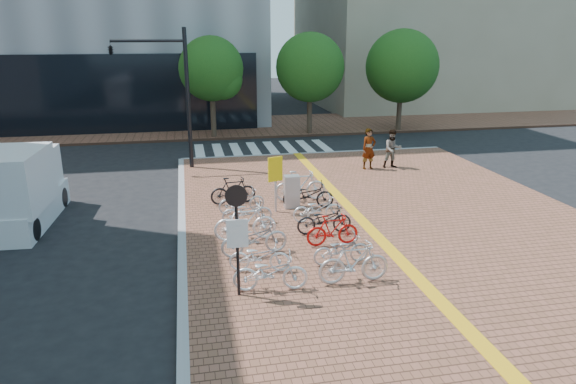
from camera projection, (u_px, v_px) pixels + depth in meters
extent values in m
plane|color=black|center=(317.00, 249.00, 15.46)|extent=(120.00, 120.00, 0.00)
cube|color=brown|center=(506.00, 325.00, 11.32)|extent=(14.00, 34.00, 0.15)
cube|color=gold|center=(465.00, 327.00, 11.11)|extent=(0.40, 34.00, 0.01)
cube|color=gray|center=(183.00, 364.00, 10.00)|extent=(0.25, 34.00, 0.15)
cube|color=gray|center=(315.00, 154.00, 27.23)|extent=(14.00, 0.25, 0.15)
cube|color=brown|center=(240.00, 127.00, 35.08)|extent=(70.00, 8.00, 0.15)
cube|color=gray|center=(424.00, 0.00, 46.12)|extent=(20.00, 18.00, 18.00)
cube|color=silver|center=(200.00, 152.00, 27.99)|extent=(0.50, 4.00, 0.01)
cube|color=silver|center=(218.00, 151.00, 28.18)|extent=(0.50, 4.00, 0.01)
cube|color=silver|center=(236.00, 150.00, 28.37)|extent=(0.50, 4.00, 0.01)
cube|color=silver|center=(254.00, 150.00, 28.55)|extent=(0.50, 4.00, 0.01)
cube|color=silver|center=(272.00, 149.00, 28.74)|extent=(0.50, 4.00, 0.01)
cube|color=silver|center=(289.00, 148.00, 28.93)|extent=(0.50, 4.00, 0.01)
cube|color=silver|center=(307.00, 147.00, 29.12)|extent=(0.50, 4.00, 0.01)
cube|color=silver|center=(324.00, 147.00, 29.31)|extent=(0.50, 4.00, 0.01)
cylinder|color=#38281E|center=(213.00, 115.00, 31.02)|extent=(0.32, 0.32, 2.60)
sphere|color=#194714|center=(211.00, 69.00, 30.20)|extent=(3.80, 3.80, 3.80)
sphere|color=#194714|center=(222.00, 79.00, 30.21)|extent=(2.40, 2.40, 2.40)
cylinder|color=#38281E|center=(309.00, 112.00, 32.15)|extent=(0.32, 0.32, 2.60)
sphere|color=#194714|center=(310.00, 67.00, 31.33)|extent=(4.20, 4.20, 4.20)
sphere|color=#194714|center=(321.00, 78.00, 31.35)|extent=(2.40, 2.40, 2.40)
cylinder|color=#38281E|center=(399.00, 110.00, 33.29)|extent=(0.32, 0.32, 2.60)
sphere|color=#194714|center=(402.00, 66.00, 32.47)|extent=(4.60, 4.60, 4.60)
sphere|color=#194714|center=(412.00, 76.00, 32.48)|extent=(2.40, 2.40, 2.40)
imported|color=white|center=(270.00, 272.00, 12.57)|extent=(1.90, 0.84, 0.97)
imported|color=white|center=(259.00, 256.00, 13.59)|extent=(1.70, 0.88, 0.85)
imported|color=#B1B1B6|center=(254.00, 238.00, 14.57)|extent=(2.01, 0.93, 1.02)
imported|color=white|center=(245.00, 223.00, 15.59)|extent=(1.91, 0.55, 1.15)
imported|color=silver|center=(247.00, 211.00, 16.95)|extent=(1.67, 0.59, 0.87)
imported|color=#BABABF|center=(242.00, 201.00, 18.04)|extent=(1.74, 0.85, 0.88)
imported|color=black|center=(233.00, 190.00, 18.96)|extent=(1.74, 0.67, 1.02)
imported|color=silver|center=(354.00, 263.00, 12.92)|extent=(1.85, 0.54, 1.11)
imported|color=#AAAAAE|center=(341.00, 249.00, 14.04)|extent=(1.64, 0.67, 0.84)
imported|color=red|center=(332.00, 230.00, 15.26)|extent=(1.61, 0.49, 0.96)
imported|color=black|center=(324.00, 219.00, 16.16)|extent=(1.76, 0.62, 0.92)
imported|color=white|center=(317.00, 209.00, 17.19)|extent=(1.73, 0.68, 0.89)
imported|color=black|center=(308.00, 195.00, 18.55)|extent=(1.93, 0.97, 0.97)
imported|color=silver|center=(300.00, 186.00, 19.28)|extent=(1.96, 0.57, 1.17)
imported|color=gray|center=(369.00, 149.00, 23.72)|extent=(0.76, 0.57, 1.90)
imported|color=#515767|center=(393.00, 149.00, 23.93)|extent=(0.90, 0.72, 1.79)
cube|color=#B2B3B7|center=(292.00, 192.00, 18.54)|extent=(0.55, 0.41, 1.19)
cylinder|color=#B7B7BC|center=(276.00, 185.00, 17.97)|extent=(0.10, 0.10, 1.96)
cube|color=yellow|center=(276.00, 169.00, 17.74)|extent=(0.53, 0.22, 0.87)
cylinder|color=black|center=(237.00, 242.00, 12.06)|extent=(0.08, 0.08, 2.77)
cylinder|color=black|center=(236.00, 196.00, 11.67)|extent=(0.52, 0.04, 0.52)
cube|color=silver|center=(237.00, 234.00, 11.94)|extent=(0.51, 0.04, 0.69)
cylinder|color=black|center=(188.00, 100.00, 23.37)|extent=(0.19, 0.19, 6.33)
cylinder|color=black|center=(148.00, 41.00, 22.30)|extent=(3.16, 0.13, 0.13)
imported|color=black|center=(110.00, 49.00, 22.10)|extent=(0.28, 1.31, 0.53)
cube|color=silver|center=(21.00, 210.00, 17.41)|extent=(2.20, 4.75, 0.93)
cube|color=silver|center=(29.00, 168.00, 18.34)|extent=(2.06, 2.06, 1.34)
cube|color=silver|center=(6.00, 181.00, 16.25)|extent=(2.21, 3.00, 1.86)
cylinder|color=black|center=(12.00, 200.00, 18.88)|extent=(0.26, 0.73, 0.72)
cylinder|color=black|center=(62.00, 197.00, 19.13)|extent=(0.26, 0.73, 0.72)
cylinder|color=black|center=(34.00, 230.00, 16.01)|extent=(0.26, 0.73, 0.72)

